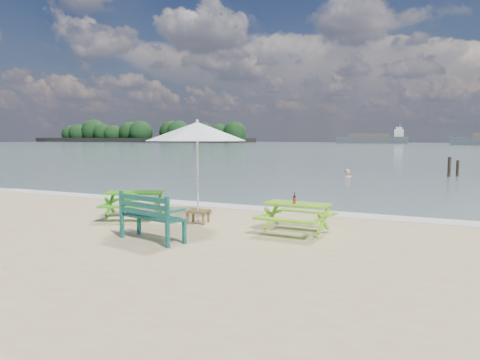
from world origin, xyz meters
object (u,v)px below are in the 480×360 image
at_px(patio_umbrella, 197,131).
at_px(beer_bottle, 294,200).
at_px(side_table, 198,217).
at_px(picnic_table_right, 297,219).
at_px(swimmer, 347,185).
at_px(park_bench, 152,226).
at_px(picnic_table_left, 134,205).

distance_m(patio_umbrella, beer_bottle, 2.98).
relative_size(side_table, beer_bottle, 2.29).
height_order(picnic_table_right, swimmer, picnic_table_right).
relative_size(park_bench, swimmer, 0.93).
distance_m(patio_umbrella, swimmer, 15.43).
bearing_deg(side_table, park_bench, -86.04).
height_order(picnic_table_left, patio_umbrella, patio_umbrella).
relative_size(beer_bottle, swimmer, 0.15).
distance_m(picnic_table_left, picnic_table_right, 4.50).
height_order(picnic_table_left, picnic_table_right, picnic_table_left).
bearing_deg(swimmer, side_table, -90.69).
xyz_separation_m(park_bench, swimmer, (0.04, 17.25, -0.75)).
bearing_deg(side_table, patio_umbrella, 0.00).
bearing_deg(park_bench, beer_bottle, 38.59).
height_order(picnic_table_right, side_table, picnic_table_right).
bearing_deg(picnic_table_left, park_bench, -43.79).
xyz_separation_m(beer_bottle, swimmer, (-2.38, 15.31, -1.22)).
xyz_separation_m(picnic_table_right, beer_bottle, (-0.02, -0.11, 0.44)).
bearing_deg(patio_umbrella, side_table, 180.00).
xyz_separation_m(picnic_table_right, swimmer, (-2.40, 15.20, -0.78)).
xyz_separation_m(side_table, swimmer, (0.18, 15.18, -0.63)).
distance_m(picnic_table_right, park_bench, 3.18).
bearing_deg(picnic_table_right, picnic_table_left, -179.11).
relative_size(park_bench, patio_umbrella, 0.55).
relative_size(picnic_table_right, patio_umbrella, 0.56).
height_order(side_table, beer_bottle, beer_bottle).
relative_size(patio_umbrella, swimmer, 1.68).
bearing_deg(swimmer, picnic_table_right, -81.03).
height_order(picnic_table_right, beer_bottle, beer_bottle).
xyz_separation_m(side_table, beer_bottle, (2.57, -0.13, 0.59)).
bearing_deg(side_table, swimmer, 89.31).
distance_m(picnic_table_left, swimmer, 15.44).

